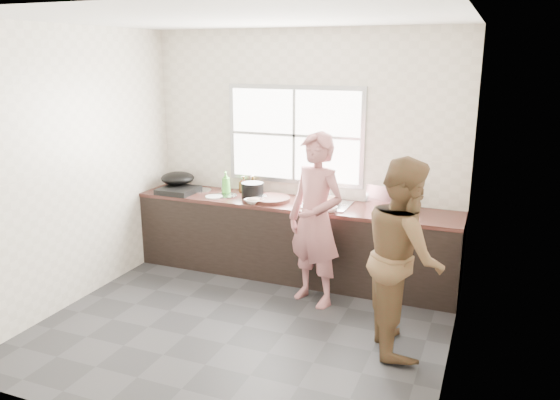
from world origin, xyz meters
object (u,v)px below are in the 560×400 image
at_px(glass_jar, 224,185).
at_px(person_side, 404,255).
at_px(woman, 316,226).
at_px(burner, 178,190).
at_px(bowl_mince, 254,201).
at_px(bowl_held, 330,208).
at_px(dish_rack, 387,196).
at_px(black_pot, 253,190).
at_px(bottle_brown_short, 253,185).
at_px(wok, 178,178).
at_px(pot_lid_right, 226,196).
at_px(pot_lid_left, 201,190).
at_px(bottle_green, 226,183).
at_px(plate_food, 214,197).
at_px(cutting_board, 270,199).
at_px(bowl_crabs, 330,202).
at_px(bottle_brown_tall, 244,185).

bearing_deg(glass_jar, person_side, -29.49).
height_order(woman, burner, woman).
distance_m(bowl_mince, bowl_held, 0.86).
relative_size(glass_jar, dish_rack, 0.29).
xyz_separation_m(black_pot, bottle_brown_short, (-0.11, 0.24, 0.00)).
height_order(wok, pot_lid_right, wok).
height_order(black_pot, pot_lid_left, black_pot).
height_order(bowl_mince, black_pot, black_pot).
distance_m(person_side, wok, 3.10).
distance_m(bottle_green, bottle_brown_short, 0.32).
bearing_deg(bowl_held, dish_rack, 31.57).
bearing_deg(person_side, dish_rack, -3.79).
relative_size(woman, plate_food, 8.24).
bearing_deg(dish_rack, plate_food, -156.26).
bearing_deg(cutting_board, wok, 175.83).
bearing_deg(burner, bowl_held, -2.78).
height_order(bowl_held, plate_food, bowl_held).
bearing_deg(bowl_held, pot_lid_right, 172.78).
bearing_deg(pot_lid_right, wok, 173.29).
relative_size(cutting_board, pot_lid_right, 1.70).
distance_m(bowl_mince, bowl_crabs, 0.82).
height_order(bottle_brown_tall, burner, bottle_brown_tall).
xyz_separation_m(bowl_crabs, bowl_held, (0.07, -0.23, 0.00)).
relative_size(bowl_held, pot_lid_left, 0.85).
bearing_deg(person_side, black_pot, 38.28).
xyz_separation_m(cutting_board, bottle_brown_short, (-0.34, 0.28, 0.07)).
distance_m(cutting_board, pot_lid_right, 0.56).
relative_size(person_side, pot_lid_left, 6.63).
bearing_deg(bowl_held, cutting_board, 168.15).
bearing_deg(cutting_board, bowl_held, -11.85).
bearing_deg(bottle_green, dish_rack, 2.31).
bearing_deg(woman, bottle_brown_short, 165.13).
bearing_deg(bottle_brown_short, dish_rack, -4.07).
bearing_deg(pot_lid_left, cutting_board, -7.17).
distance_m(bowl_held, bottle_green, 1.35).
bearing_deg(bowl_held, bowl_crabs, 107.19).
distance_m(bowl_crabs, pot_lid_left, 1.60).
height_order(person_side, pot_lid_right, person_side).
bearing_deg(bowl_mince, bowl_held, 0.00).
bearing_deg(glass_jar, dish_rack, -3.52).
bearing_deg(glass_jar, bowl_crabs, -8.79).
distance_m(bowl_crabs, wok, 1.90).
relative_size(bowl_mince, bowl_crabs, 0.96).
xyz_separation_m(plate_food, pot_lid_right, (0.10, 0.11, -0.00)).
bearing_deg(bowl_held, person_side, -44.51).
bearing_deg(bowl_mince, plate_food, 173.87).
height_order(person_side, black_pot, person_side).
bearing_deg(person_side, glass_jar, 38.92).
distance_m(cutting_board, bowl_crabs, 0.66).
distance_m(bowl_held, bottle_brown_tall, 1.25).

